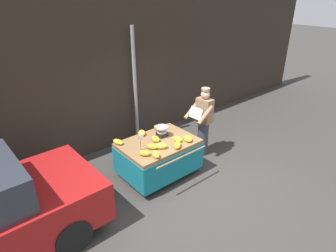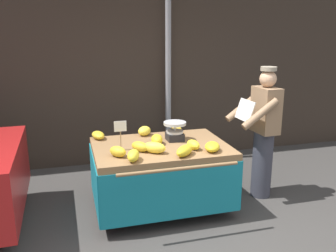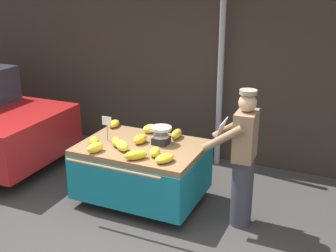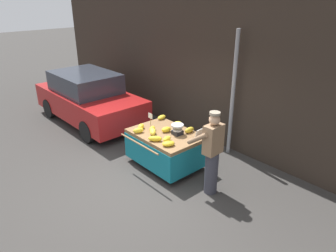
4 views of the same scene
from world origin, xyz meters
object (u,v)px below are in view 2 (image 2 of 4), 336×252
object	(u,v)px
price_sign	(120,129)
banana_bunch_9	(133,156)
banana_bunch_1	(193,145)
banana_bunch_6	(144,131)
banana_bunch_5	(177,129)
banana_bunch_8	(157,139)
banana_cart	(161,162)
banana_bunch_10	(185,151)
banana_bunch_0	(212,147)
weighing_scale	(175,131)
banana_bunch_3	(155,148)
vendor_person	(263,133)
banana_bunch_7	(140,147)
street_pole	(168,73)
banana_bunch_4	(118,152)
banana_bunch_2	(98,135)

from	to	relation	value
price_sign	banana_bunch_9	world-z (taller)	price_sign
banana_bunch_1	banana_bunch_6	distance (m)	0.82
banana_bunch_5	banana_bunch_8	world-z (taller)	banana_bunch_5
price_sign	banana_bunch_1	world-z (taller)	price_sign
banana_cart	banana_bunch_8	size ratio (longest dim) A/B	7.10
banana_bunch_5	banana_bunch_10	size ratio (longest dim) A/B	0.93
price_sign	banana_bunch_6	xyz separation A→B (m)	(0.38, 0.51, -0.19)
banana_bunch_10	banana_bunch_6	bearing A→B (deg)	105.98
banana_bunch_1	banana_bunch_8	world-z (taller)	banana_bunch_8
banana_cart	banana_bunch_0	xyz separation A→B (m)	(0.51, -0.37, 0.27)
banana_bunch_0	banana_bunch_5	xyz separation A→B (m)	(-0.18, 0.78, 0.01)
banana_cart	banana_bunch_0	distance (m)	0.68
weighing_scale	banana_bunch_3	size ratio (longest dim) A/B	1.07
banana_bunch_8	vendor_person	distance (m)	1.39
banana_bunch_7	street_pole	bearing A→B (deg)	64.81
banana_bunch_4	banana_bunch_10	xyz separation A→B (m)	(0.71, -0.17, -0.00)
banana_bunch_1	price_sign	bearing A→B (deg)	165.98
street_pole	banana_bunch_6	distance (m)	1.45
banana_bunch_0	banana_bunch_7	world-z (taller)	banana_bunch_7
weighing_scale	banana_bunch_3	bearing A→B (deg)	-131.45
price_sign	banana_bunch_3	size ratio (longest dim) A/B	1.30
banana_bunch_8	vendor_person	world-z (taller)	vendor_person
street_pole	banana_bunch_8	size ratio (longest dim) A/B	13.16
banana_bunch_5	banana_cart	bearing A→B (deg)	-128.33
banana_bunch_8	banana_bunch_10	distance (m)	0.52
banana_bunch_3	banana_bunch_4	size ratio (longest dim) A/B	1.23
banana_bunch_6	banana_bunch_8	xyz separation A→B (m)	(0.06, -0.41, 0.00)
price_sign	banana_bunch_10	world-z (taller)	price_sign
banana_bunch_8	banana_bunch_10	bearing A→B (deg)	-68.14
banana_bunch_2	banana_bunch_1	bearing A→B (deg)	-35.30
weighing_scale	banana_bunch_8	size ratio (longest dim) A/B	1.23
banana_bunch_3	banana_bunch_8	world-z (taller)	banana_bunch_3
banana_bunch_2	banana_bunch_8	xyz separation A→B (m)	(0.66, -0.43, 0.01)
banana_bunch_5	banana_bunch_9	xyz separation A→B (m)	(-0.74, -0.86, -0.00)
banana_bunch_8	banana_bunch_3	bearing A→B (deg)	-108.57
street_pole	banana_bunch_0	size ratio (longest dim) A/B	11.44
vendor_person	price_sign	bearing A→B (deg)	-178.95
banana_bunch_9	banana_bunch_6	bearing A→B (deg)	71.04
street_pole	banana_bunch_2	world-z (taller)	street_pole
weighing_scale	vendor_person	bearing A→B (deg)	-8.06
price_sign	banana_bunch_10	bearing A→B (deg)	-31.10
banana_bunch_2	banana_bunch_10	size ratio (longest dim) A/B	0.89
banana_cart	banana_bunch_0	size ratio (longest dim) A/B	6.17
street_pole	banana_bunch_4	world-z (taller)	street_pole
banana_bunch_5	banana_bunch_6	size ratio (longest dim) A/B	1.31
banana_cart	banana_bunch_5	xyz separation A→B (m)	(0.33, 0.41, 0.28)
banana_bunch_4	vendor_person	bearing A→B (deg)	7.58
weighing_scale	price_sign	distance (m)	0.74
banana_bunch_9	banana_bunch_8	bearing A→B (deg)	52.76
banana_bunch_0	banana_bunch_3	bearing A→B (deg)	170.02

